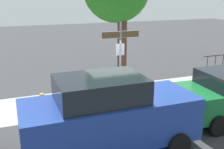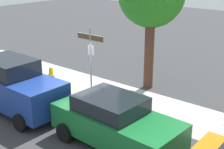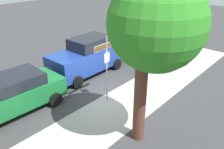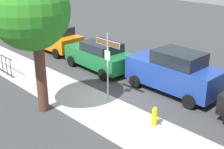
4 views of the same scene
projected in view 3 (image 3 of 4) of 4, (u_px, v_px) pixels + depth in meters
The scene contains 8 objects.
ground_plane at pixel (105, 95), 11.74m from camera, with size 60.00×60.00×0.00m, color #38383A.
sidewalk_strip at pixel (95, 124), 9.61m from camera, with size 24.00×2.60×0.00m, color #A8A4A2.
street_sign at pixel (107, 58), 10.40m from camera, with size 1.47×0.07×3.13m.
shade_tree at pixel (157, 25), 7.09m from camera, with size 3.02×3.02×5.81m.
car_black at pixel (138, 41), 16.91m from camera, with size 4.12×2.20×1.62m.
car_blue at pixel (88, 56), 13.60m from camera, with size 4.61×2.03×2.10m.
car_green at pixel (13, 94), 10.15m from camera, with size 4.39×2.19×1.66m.
fire_hydrant at pixel (145, 74), 12.98m from camera, with size 0.42×0.22×0.78m.
Camera 3 is at (7.42, 6.95, 5.96)m, focal length 38.27 mm.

